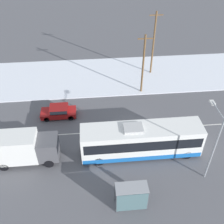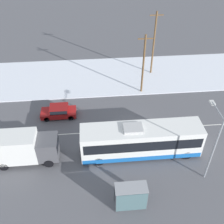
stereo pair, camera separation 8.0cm
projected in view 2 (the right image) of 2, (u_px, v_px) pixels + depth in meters
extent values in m
plane|color=#56565B|center=(132.00, 130.00, 28.99)|extent=(120.00, 120.00, 0.00)
cube|color=silver|center=(120.00, 75.00, 38.07)|extent=(80.00, 10.38, 0.12)
cube|color=silver|center=(132.00, 130.00, 28.99)|extent=(60.00, 0.12, 0.00)
cube|color=white|center=(141.00, 140.00, 25.25)|extent=(11.58, 2.55, 3.04)
cube|color=black|center=(141.00, 137.00, 25.02)|extent=(11.12, 2.57, 1.16)
cube|color=blue|center=(140.00, 149.00, 26.03)|extent=(11.47, 2.57, 0.55)
cube|color=#B2B2B2|center=(133.00, 128.00, 24.16)|extent=(1.80, 1.40, 0.24)
cylinder|color=black|center=(187.00, 155.00, 25.49)|extent=(1.00, 0.28, 1.00)
cylinder|color=black|center=(180.00, 138.00, 27.25)|extent=(1.00, 0.28, 1.00)
cylinder|color=black|center=(99.00, 161.00, 24.88)|extent=(1.00, 0.28, 1.00)
cylinder|color=black|center=(98.00, 144.00, 26.64)|extent=(1.00, 0.28, 1.00)
cube|color=silver|center=(12.00, 147.00, 24.40)|extent=(4.60, 2.30, 2.76)
cube|color=#4C4C51|center=(48.00, 147.00, 24.82)|extent=(1.90, 2.18, 2.15)
cube|color=black|center=(57.00, 143.00, 24.62)|extent=(0.06, 1.95, 0.95)
cylinder|color=black|center=(49.00, 163.00, 24.73)|extent=(0.90, 0.26, 0.90)
cylinder|color=black|center=(51.00, 147.00, 26.31)|extent=(0.90, 0.26, 0.90)
cylinder|color=black|center=(4.00, 166.00, 24.44)|extent=(0.90, 0.26, 0.90)
cylinder|color=black|center=(8.00, 150.00, 26.02)|extent=(0.90, 0.26, 0.90)
cube|color=maroon|center=(59.00, 113.00, 30.51)|extent=(4.05, 1.80, 0.61)
cube|color=maroon|center=(59.00, 109.00, 30.15)|extent=(2.11, 1.66, 0.59)
cube|color=black|center=(59.00, 109.00, 30.14)|extent=(1.94, 1.69, 0.47)
cylinder|color=black|center=(47.00, 119.00, 29.94)|extent=(0.64, 0.22, 0.64)
cylinder|color=black|center=(48.00, 111.00, 31.16)|extent=(0.64, 0.22, 0.64)
cylinder|color=black|center=(71.00, 118.00, 30.13)|extent=(0.64, 0.22, 0.64)
cylinder|color=black|center=(71.00, 109.00, 31.36)|extent=(0.64, 0.22, 0.64)
cylinder|color=#23232D|center=(138.00, 191.00, 22.45)|extent=(0.12, 0.12, 0.78)
cylinder|color=#23232D|center=(141.00, 191.00, 22.47)|extent=(0.12, 0.12, 0.78)
cube|color=#19478C|center=(140.00, 186.00, 22.01)|extent=(0.41, 0.22, 0.64)
sphere|color=tan|center=(141.00, 182.00, 21.72)|extent=(0.27, 0.27, 0.27)
cylinder|color=#19478C|center=(137.00, 186.00, 22.01)|extent=(0.10, 0.10, 0.61)
cylinder|color=#19478C|center=(143.00, 186.00, 22.05)|extent=(0.10, 0.10, 0.61)
cube|color=gray|center=(131.00, 188.00, 20.37)|extent=(2.58, 1.20, 0.06)
cube|color=slate|center=(132.00, 203.00, 20.65)|extent=(2.48, 0.04, 2.16)
cylinder|color=#474C51|center=(115.00, 192.00, 21.47)|extent=(0.08, 0.08, 2.34)
cylinder|color=#474C51|center=(145.00, 189.00, 21.65)|extent=(0.08, 0.08, 2.34)
cylinder|color=#474C51|center=(116.00, 204.00, 20.60)|extent=(0.08, 0.08, 2.34)
cylinder|color=#474C51|center=(147.00, 201.00, 20.78)|extent=(0.08, 0.08, 2.34)
cylinder|color=#9EA3A8|center=(213.00, 151.00, 21.86)|extent=(0.14, 0.14, 7.03)
cylinder|color=#9EA3A8|center=(218.00, 111.00, 20.64)|extent=(0.10, 2.28, 0.10)
cube|color=silver|center=(212.00, 103.00, 21.56)|extent=(0.36, 0.60, 0.16)
cylinder|color=brown|center=(143.00, 65.00, 32.34)|extent=(0.24, 0.24, 7.91)
cube|color=brown|center=(146.00, 39.00, 30.17)|extent=(1.80, 0.12, 0.12)
cylinder|color=brown|center=(154.00, 44.00, 35.80)|extent=(0.24, 0.24, 8.96)
cube|color=brown|center=(157.00, 15.00, 33.31)|extent=(1.80, 0.12, 0.12)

